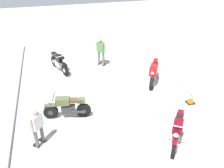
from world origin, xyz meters
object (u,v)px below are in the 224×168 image
Objects in this scene: motorcycle_maroon_cruiser at (177,130)px; person_in_white_shirt at (37,125)px; motorcycle_black_cruiser at (59,62)px; motorcycle_olive_vintage at (67,107)px; motorcycle_red_sportbike at (154,72)px; person_in_green_shirt at (101,50)px; traffic_cone at (191,98)px.

person_in_white_shirt is at bearing -67.90° from motorcycle_maroon_cruiser.
person_in_white_shirt reaches higher than motorcycle_maroon_cruiser.
person_in_white_shirt is at bearing -31.64° from motorcycle_black_cruiser.
motorcycle_olive_vintage is 1.82m from person_in_white_shirt.
motorcycle_red_sportbike is 3.51m from person_in_green_shirt.
motorcycle_maroon_cruiser is at bearing -152.36° from person_in_white_shirt.
motorcycle_red_sportbike reaches higher than traffic_cone.
motorcycle_red_sportbike is 5.30m from motorcycle_black_cruiser.
motorcycle_red_sportbike is (4.27, -0.91, 0.07)m from motorcycle_maroon_cruiser.
motorcycle_maroon_cruiser is 1.14× the size of person_in_white_shirt.
person_in_white_shirt is (-5.84, 1.13, 0.36)m from motorcycle_black_cruiser.
traffic_cone is at bearing 173.76° from motorcycle_maroon_cruiser.
person_in_white_shirt reaches higher than motorcycle_red_sportbike.
motorcycle_maroon_cruiser is 1.00× the size of motorcycle_red_sportbike.
motorcycle_olive_vintage is 3.67× the size of traffic_cone.
person_in_green_shirt reaches higher than motorcycle_black_cruiser.
motorcycle_olive_vintage is at bearing -88.97° from motorcycle_maroon_cruiser.
motorcycle_red_sportbike is at bearing 22.74° from traffic_cone.
motorcycle_red_sportbike is 1.06× the size of person_in_green_shirt.
motorcycle_black_cruiser is 2.49m from person_in_green_shirt.
person_in_green_shirt is (2.75, 2.14, 0.37)m from motorcycle_red_sportbike.
motorcycle_maroon_cruiser is at bearing -120.59° from person_in_green_shirt.
traffic_cone is (-4.84, -5.50, -0.26)m from motorcycle_black_cruiser.
traffic_cone is at bearing 52.85° from motorcycle_red_sportbike.
person_in_green_shirt is at bearing 31.74° from traffic_cone.
motorcycle_red_sportbike reaches higher than motorcycle_maroon_cruiser.
motorcycle_maroon_cruiser is 4.42m from motorcycle_olive_vintage.
motorcycle_maroon_cruiser is 4.94m from person_in_white_shirt.
motorcycle_black_cruiser is 4.47m from motorcycle_olive_vintage.
motorcycle_olive_vintage is at bearing -89.14° from person_in_white_shirt.
motorcycle_maroon_cruiser is at bearing 138.89° from traffic_cone.
person_in_white_shirt reaches higher than motorcycle_olive_vintage.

